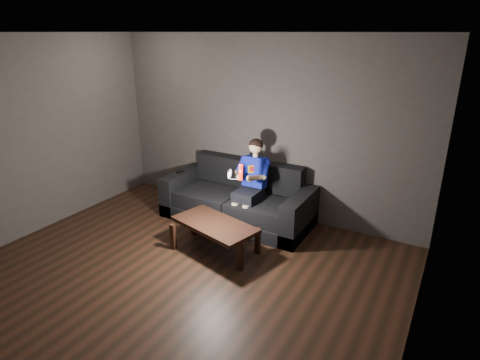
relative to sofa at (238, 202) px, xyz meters
The scene contains 11 objects.
floor 2.05m from the sofa, 85.67° to the right, with size 5.00×5.00×0.00m, color black.
back_wall 1.18m from the sofa, 72.23° to the left, with size 5.00×0.04×2.70m, color #403B37.
left_wall 3.28m from the sofa, 139.25° to the right, with size 0.04×5.00×2.70m, color #403B37.
right_wall 3.50m from the sofa, 37.31° to the right, with size 0.04×5.00×2.70m, color #403B37.
ceiling 3.16m from the sofa, 85.67° to the right, with size 5.00×5.00×0.02m, color beige.
sofa is the anchor object (origin of this frame).
child 0.54m from the sofa, 12.22° to the right, with size 0.49×0.60×1.21m.
wii_remote_red 0.94m from the sofa, 56.43° to the right, with size 0.07×0.09×0.22m.
nunchuk_white 0.84m from the sofa, 71.62° to the right, with size 0.07×0.09×0.14m.
wii_remote_black 1.06m from the sofa, behind, with size 0.06×0.14×0.03m.
coffee_table 0.99m from the sofa, 77.76° to the right, with size 1.22×0.82×0.41m.
Camera 1 is at (2.62, -2.79, 2.71)m, focal length 30.00 mm.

